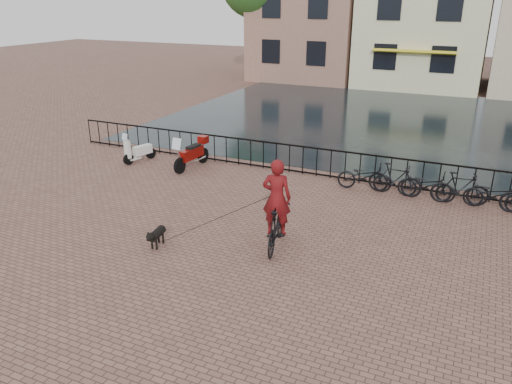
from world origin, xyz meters
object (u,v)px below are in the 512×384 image
at_px(cyclist, 276,210).
at_px(dog, 157,236).
at_px(motorcycle, 191,150).
at_px(scooter, 139,146).

bearing_deg(cyclist, dog, 12.23).
relative_size(dog, motorcycle, 0.44).
relative_size(cyclist, scooter, 1.97).
xyz_separation_m(cyclist, scooter, (-7.30, 4.25, -0.41)).
relative_size(motorcycle, scooter, 1.39).
distance_m(motorcycle, scooter, 2.19).
bearing_deg(scooter, dog, -33.25).
distance_m(dog, scooter, 7.11).
bearing_deg(dog, cyclist, 14.65).
bearing_deg(scooter, motorcycle, 20.78).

